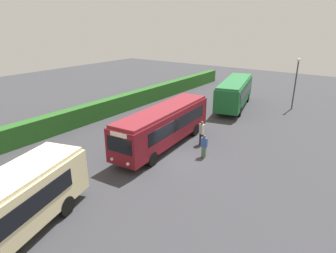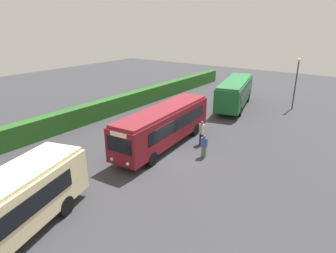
% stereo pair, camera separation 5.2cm
% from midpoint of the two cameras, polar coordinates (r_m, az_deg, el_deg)
% --- Properties ---
extents(ground_plane, '(86.70, 86.70, 0.00)m').
position_cam_midpoint_polar(ground_plane, '(20.58, 1.02, -6.56)').
color(ground_plane, '#38383D').
extents(bus_maroon, '(10.73, 3.14, 3.07)m').
position_cam_midpoint_polar(bus_maroon, '(22.16, -0.73, 0.42)').
color(bus_maroon, maroon).
rests_on(bus_maroon, ground_plane).
extents(bus_green, '(10.27, 4.74, 3.10)m').
position_cam_midpoint_polar(bus_green, '(33.53, 13.03, 6.67)').
color(bus_green, '#19602D').
rests_on(bus_green, ground_plane).
extents(person_left, '(0.48, 0.40, 1.64)m').
position_cam_midpoint_polar(person_left, '(21.11, -9.42, -3.56)').
color(person_left, black).
rests_on(person_left, ground_plane).
extents(person_center, '(0.34, 0.48, 1.68)m').
position_cam_midpoint_polar(person_center, '(20.82, 7.13, -3.72)').
color(person_center, '#4C6B47').
rests_on(person_center, ground_plane).
extents(person_right, '(0.41, 0.48, 1.94)m').
position_cam_midpoint_polar(person_right, '(22.84, 6.70, -1.10)').
color(person_right, black).
rests_on(person_right, ground_plane).
extents(person_far, '(0.36, 0.44, 1.79)m').
position_cam_midpoint_polar(person_far, '(37.42, 11.26, 6.83)').
color(person_far, '#4C6B47').
rests_on(person_far, ground_plane).
extents(hedge_row, '(55.35, 1.06, 1.75)m').
position_cam_midpoint_polar(hedge_row, '(27.73, -18.44, 1.43)').
color(hedge_row, '#296123').
rests_on(hedge_row, ground_plane).
extents(lamppost, '(0.36, 0.36, 5.55)m').
position_cam_midpoint_polar(lamppost, '(34.49, 23.92, 8.69)').
color(lamppost, '#38383D').
rests_on(lamppost, ground_plane).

